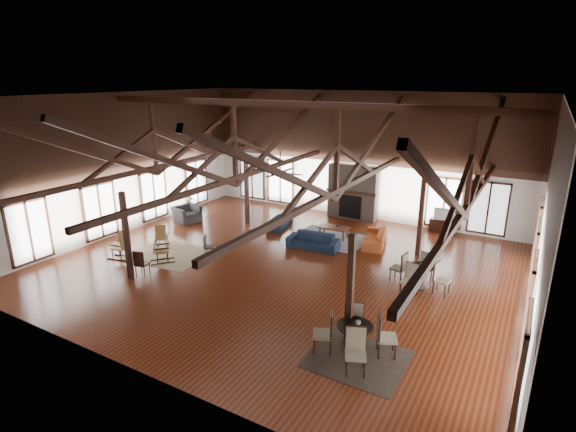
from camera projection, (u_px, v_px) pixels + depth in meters
The scene contains 31 objects.
floor at pixel (283, 266), 16.42m from camera, with size 16.00×16.00×0.00m, color #5C2A13.
ceiling at pixel (282, 96), 14.63m from camera, with size 16.00×14.00×0.02m, color black.
wall_back at pixel (357, 156), 21.32m from camera, with size 16.00×0.02×6.00m, color white.
wall_front at pixel (119, 251), 9.73m from camera, with size 16.00×0.02×6.00m, color white.
wall_left at pixel (123, 164), 19.32m from camera, with size 0.02×14.00×6.00m, color white.
wall_right at pixel (546, 221), 11.73m from camera, with size 0.02×14.00×6.00m, color white.
roof_truss at pixel (283, 156), 15.22m from camera, with size 15.60×14.07×3.14m.
post_grid at pixel (283, 226), 15.96m from camera, with size 8.16×7.16×3.05m.
fireplace at pixel (353, 192), 21.56m from camera, with size 2.50×0.69×2.60m.
ceiling_fan at pixel (280, 171), 14.24m from camera, with size 1.60×1.60×0.75m.
sofa_navy_front at pixel (313, 241), 17.99m from camera, with size 2.09×0.82×0.61m, color #131F34.
sofa_navy_left at pixel (280, 223), 20.42m from camera, with size 0.65×1.65×0.48m, color #131F35.
sofa_orange at pixel (375, 237), 18.40m from camera, with size 0.81×2.07×0.60m, color #B85223.
coffee_table at pixel (334, 228), 19.12m from camera, with size 1.29×0.65×0.49m.
vase at pixel (338, 225), 19.09m from camera, with size 0.17×0.17×0.17m, color #B2B2B2.
armchair at pixel (187, 214), 21.31m from camera, with size 1.00×1.15×0.74m, color #2D2D30.
side_table_lamp at pixel (190, 208), 22.11m from camera, with size 0.43×0.43×1.10m.
rocking_chair_a at pixel (161, 237), 18.02m from camera, with size 0.74×0.86×0.98m.
rocking_chair_b at pixel (159, 249), 16.56m from camera, with size 0.93×0.96×1.13m.
rocking_chair_c at pixel (122, 246), 16.89m from camera, with size 0.95×0.64×1.12m.
side_chair_a at pixel (207, 244), 17.06m from camera, with size 0.50×0.50×0.88m.
side_chair_b at pixel (140, 262), 15.34m from camera, with size 0.49×0.49×0.96m.
cafe_table_near at pixel (355, 334), 11.08m from camera, with size 2.11×2.11×1.09m.
cafe_table_far at pixel (420, 273), 14.59m from camera, with size 2.02×2.02×1.03m.
cup_near at pixel (358, 323), 11.02m from camera, with size 0.13×0.13×0.10m, color #B2B2B2.
cup_far at pixel (422, 265), 14.53m from camera, with size 0.12×0.12×0.09m, color #B2B2B2.
tv_console at pixel (443, 226), 19.89m from camera, with size 1.15×0.43×0.57m, color black.
television at pixel (445, 214), 19.71m from camera, with size 0.95×0.12×0.54m, color #B2B2B2.
rug_tan at pixel (170, 254), 17.45m from camera, with size 3.01×2.36×0.01m, color #C2B386.
rug_navy at pixel (330, 238), 19.19m from camera, with size 3.13×2.34×0.01m, color #181F43.
rug_dark at pixel (358, 359), 10.99m from camera, with size 2.27×2.06×0.01m, color black.
Camera 1 is at (7.68, -13.04, 6.63)m, focal length 28.00 mm.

